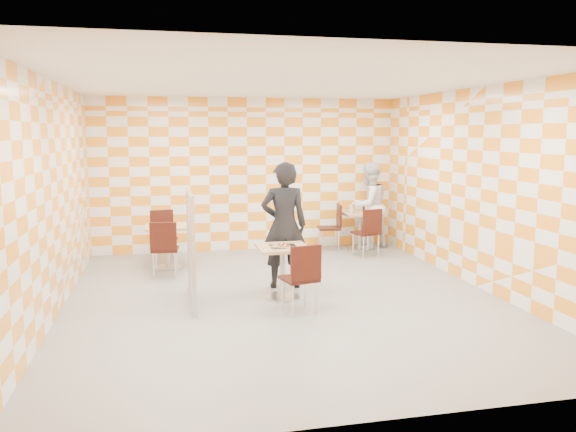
{
  "coord_description": "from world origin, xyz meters",
  "views": [
    {
      "loc": [
        -1.59,
        -7.51,
        2.32
      ],
      "look_at": [
        0.1,
        0.2,
        1.15
      ],
      "focal_mm": 35.0,
      "sensor_mm": 36.0,
      "label": 1
    }
  ],
  "objects_px": {
    "chair_second_front": "(369,229)",
    "sport_bottle": "(351,208)",
    "second_table": "(360,224)",
    "man_white": "(369,206)",
    "chair_main_front": "(302,273)",
    "chair_empty_near": "(164,245)",
    "chair_second_side": "(334,223)",
    "soda_bottle": "(364,207)",
    "main_table": "(283,263)",
    "chair_empty_far": "(163,231)",
    "man_dark": "(284,225)",
    "empty_table": "(167,239)",
    "partition": "(191,246)"
  },
  "relations": [
    {
      "from": "chair_main_front",
      "to": "chair_empty_far",
      "type": "xyz_separation_m",
      "value": [
        -1.74,
        3.55,
        0.0
      ]
    },
    {
      "from": "chair_second_front",
      "to": "chair_empty_far",
      "type": "xyz_separation_m",
      "value": [
        -3.77,
        0.55,
        0.0
      ]
    },
    {
      "from": "soda_bottle",
      "to": "main_table",
      "type": "bearing_deg",
      "value": -127.12
    },
    {
      "from": "chair_empty_near",
      "to": "soda_bottle",
      "type": "distance_m",
      "value": 4.25
    },
    {
      "from": "main_table",
      "to": "chair_second_front",
      "type": "relative_size",
      "value": 0.81
    },
    {
      "from": "partition",
      "to": "sport_bottle",
      "type": "height_order",
      "value": "partition"
    },
    {
      "from": "empty_table",
      "to": "man_white",
      "type": "distance_m",
      "value": 4.09
    },
    {
      "from": "main_table",
      "to": "sport_bottle",
      "type": "xyz_separation_m",
      "value": [
        2.04,
        3.06,
        0.33
      ]
    },
    {
      "from": "main_table",
      "to": "soda_bottle",
      "type": "bearing_deg",
      "value": 52.88
    },
    {
      "from": "chair_empty_far",
      "to": "man_dark",
      "type": "distance_m",
      "value": 2.87
    },
    {
      "from": "second_table",
      "to": "chair_second_side",
      "type": "height_order",
      "value": "chair_second_side"
    },
    {
      "from": "chair_second_side",
      "to": "soda_bottle",
      "type": "relative_size",
      "value": 4.02
    },
    {
      "from": "chair_second_side",
      "to": "soda_bottle",
      "type": "bearing_deg",
      "value": 6.07
    },
    {
      "from": "chair_empty_far",
      "to": "man_white",
      "type": "distance_m",
      "value": 4.07
    },
    {
      "from": "second_table",
      "to": "chair_main_front",
      "type": "distance_m",
      "value": 4.28
    },
    {
      "from": "chair_second_front",
      "to": "main_table",
      "type": "bearing_deg",
      "value": -133.35
    },
    {
      "from": "empty_table",
      "to": "sport_bottle",
      "type": "height_order",
      "value": "sport_bottle"
    },
    {
      "from": "man_white",
      "to": "sport_bottle",
      "type": "distance_m",
      "value": 0.36
    },
    {
      "from": "chair_second_front",
      "to": "chair_empty_far",
      "type": "height_order",
      "value": "same"
    },
    {
      "from": "main_table",
      "to": "chair_second_side",
      "type": "relative_size",
      "value": 0.81
    },
    {
      "from": "chair_second_front",
      "to": "sport_bottle",
      "type": "height_order",
      "value": "sport_bottle"
    },
    {
      "from": "main_table",
      "to": "chair_empty_far",
      "type": "distance_m",
      "value": 3.24
    },
    {
      "from": "second_table",
      "to": "chair_empty_far",
      "type": "xyz_separation_m",
      "value": [
        -3.85,
        -0.18,
        0.04
      ]
    },
    {
      "from": "second_table",
      "to": "chair_empty_near",
      "type": "xyz_separation_m",
      "value": [
        -3.83,
        -1.46,
        0.04
      ]
    },
    {
      "from": "chair_second_side",
      "to": "soda_bottle",
      "type": "xyz_separation_m",
      "value": [
        0.66,
        0.07,
        0.31
      ]
    },
    {
      "from": "second_table",
      "to": "main_table",
      "type": "bearing_deg",
      "value": -126.53
    },
    {
      "from": "man_dark",
      "to": "soda_bottle",
      "type": "height_order",
      "value": "man_dark"
    },
    {
      "from": "man_white",
      "to": "main_table",
      "type": "bearing_deg",
      "value": 29.49
    },
    {
      "from": "chair_main_front",
      "to": "chair_empty_near",
      "type": "relative_size",
      "value": 1.0
    },
    {
      "from": "chair_empty_near",
      "to": "man_white",
      "type": "relative_size",
      "value": 0.53
    },
    {
      "from": "chair_main_front",
      "to": "soda_bottle",
      "type": "height_order",
      "value": "soda_bottle"
    },
    {
      "from": "chair_main_front",
      "to": "man_white",
      "type": "distance_m",
      "value": 4.44
    },
    {
      "from": "empty_table",
      "to": "chair_empty_far",
      "type": "distance_m",
      "value": 0.63
    },
    {
      "from": "main_table",
      "to": "chair_empty_near",
      "type": "height_order",
      "value": "chair_empty_near"
    },
    {
      "from": "chair_main_front",
      "to": "chair_second_side",
      "type": "bearing_deg",
      "value": 67.37
    },
    {
      "from": "chair_second_front",
      "to": "chair_empty_far",
      "type": "distance_m",
      "value": 3.8
    },
    {
      "from": "empty_table",
      "to": "man_white",
      "type": "relative_size",
      "value": 0.43
    },
    {
      "from": "second_table",
      "to": "chair_empty_far",
      "type": "relative_size",
      "value": 0.81
    },
    {
      "from": "chair_empty_near",
      "to": "chair_second_front",
      "type": "bearing_deg",
      "value": 11.11
    },
    {
      "from": "main_table",
      "to": "second_table",
      "type": "xyz_separation_m",
      "value": [
        2.2,
        2.97,
        0.0
      ]
    },
    {
      "from": "empty_table",
      "to": "sport_bottle",
      "type": "relative_size",
      "value": 3.75
    },
    {
      "from": "second_table",
      "to": "man_white",
      "type": "relative_size",
      "value": 0.43
    },
    {
      "from": "soda_bottle",
      "to": "chair_second_front",
      "type": "bearing_deg",
      "value": -103.68
    },
    {
      "from": "chair_second_front",
      "to": "sport_bottle",
      "type": "distance_m",
      "value": 0.87
    },
    {
      "from": "soda_bottle",
      "to": "sport_bottle",
      "type": "bearing_deg",
      "value": 179.86
    },
    {
      "from": "chair_empty_near",
      "to": "man_white",
      "type": "height_order",
      "value": "man_white"
    },
    {
      "from": "chair_main_front",
      "to": "chair_empty_near",
      "type": "height_order",
      "value": "same"
    },
    {
      "from": "second_table",
      "to": "man_dark",
      "type": "xyz_separation_m",
      "value": [
        -2.06,
        -2.39,
        0.44
      ]
    },
    {
      "from": "empty_table",
      "to": "chair_second_side",
      "type": "xyz_separation_m",
      "value": [
        3.24,
        0.83,
        0.04
      ]
    },
    {
      "from": "chair_empty_near",
      "to": "man_dark",
      "type": "bearing_deg",
      "value": -27.7
    }
  ]
}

